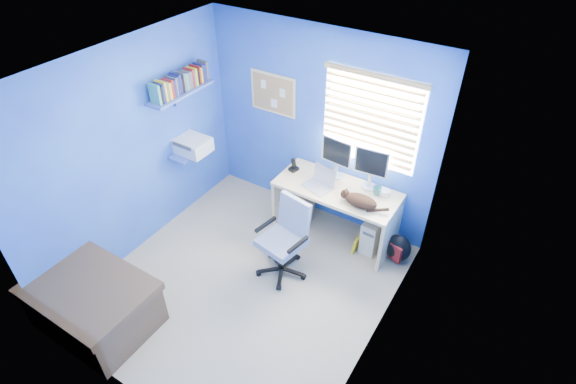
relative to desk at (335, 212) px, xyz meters
The scene contains 23 objects.
floor 1.39m from the desk, 110.34° to the right, with size 3.00×3.20×0.00m, color tan.
ceiling 2.52m from the desk, 110.34° to the right, with size 3.00×3.20×0.00m, color white.
wall_back 1.05m from the desk, 143.44° to the left, with size 3.00×0.01×2.50m, color blue.
wall_front 3.02m from the desk, 99.26° to the right, with size 3.00×0.01×2.50m, color blue.
wall_left 2.49m from the desk, 147.44° to the right, with size 0.01×3.20×2.50m, color blue.
wall_right 1.85m from the desk, 50.50° to the right, with size 0.01×3.20×2.50m, color blue.
desk is the anchor object (origin of this frame).
laptop 0.54m from the desk, 153.85° to the right, with size 0.33×0.26×0.22m, color silver.
monitor_left 0.69m from the desk, 122.28° to the left, with size 0.40×0.12×0.54m, color silver.
monitor_right 0.74m from the desk, 35.56° to the left, with size 0.40×0.12×0.54m, color silver.
phone 0.79m from the desk, behind, with size 0.09×0.11×0.17m, color black.
mug 0.63m from the desk, 17.65° to the left, with size 0.10×0.09×0.10m, color teal.
cd_spindle 0.68m from the desk, 18.89° to the left, with size 0.13×0.13×0.07m, color silver.
cat 0.59m from the desk, 22.67° to the right, with size 0.38×0.20×0.14m, color black.
tower_pc 0.54m from the desk, ahead, with size 0.19×0.44×0.45m, color beige.
drawer_boxes 0.59m from the desk, behind, with size 0.35×0.28×0.27m, color tan.
yellow_book 0.46m from the desk, 18.86° to the right, with size 0.03×0.17×0.24m, color yellow.
backpack 0.87m from the desk, ahead, with size 0.31×0.24×0.37m, color black.
bed_corner 2.89m from the desk, 120.17° to the right, with size 1.16×0.83×0.56m, color brown.
office_chair 0.87m from the desk, 104.04° to the right, with size 0.64×0.64×0.95m.
window_blinds 1.23m from the desk, 59.48° to the left, with size 1.15×0.05×1.10m.
corkboard 1.66m from the desk, 163.75° to the left, with size 0.64×0.02×0.52m.
wall_shelves 2.17m from the desk, 164.48° to the right, with size 0.42×0.90×1.05m.
Camera 1 is at (2.23, -2.67, 3.96)m, focal length 28.00 mm.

